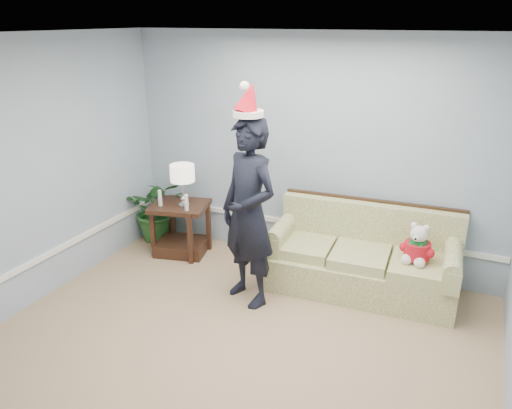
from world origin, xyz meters
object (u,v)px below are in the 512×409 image
Objects in this scene: side_table at (181,234)px; teddy_bear at (417,248)px; man at (249,213)px; sofa at (362,260)px; houseplant at (158,209)px; table_lamp at (182,175)px.

teddy_bear is (2.85, -0.03, 0.39)m from side_table.
man is (1.27, -0.65, 0.73)m from side_table.
houseplant is (-2.79, 0.15, 0.10)m from sofa.
side_table is at bearing 178.35° from sofa.
teddy_bear is at bearing 0.08° from table_lamp.
sofa reaches higher than teddy_bear.
man is at bearing -147.87° from sofa.
table_lamp is 2.79m from teddy_bear.
table_lamp is 1.33m from man.
table_lamp reaches higher than teddy_bear.
side_table is 0.81m from table_lamp.
sofa is 2.32m from table_lamp.
side_table is 1.51× the size of table_lamp.
side_table is (-2.29, -0.08, -0.08)m from sofa.
man reaches higher than teddy_bear.
houseplant is at bearing -174.97° from teddy_bear.
man is (-1.02, -0.74, 0.65)m from sofa.
houseplant is 2.03× the size of teddy_bear.
table_lamp is at bearing -24.62° from houseplant.
side_table is at bearing 177.60° from man.
sofa is 2.80m from houseplant.
sofa is 4.81× the size of teddy_bear.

